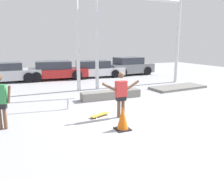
% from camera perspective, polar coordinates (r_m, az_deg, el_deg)
% --- Properties ---
extents(ground_plane, '(36.00, 36.00, 0.00)m').
position_cam_1_polar(ground_plane, '(8.30, 4.34, -6.35)').
color(ground_plane, '#9E9EA3').
extents(skateboarder, '(1.42, 0.21, 1.63)m').
position_cam_1_polar(skateboarder, '(7.69, 2.38, -0.82)').
color(skateboarder, brown).
rests_on(skateboarder, ground_plane).
extents(skateboard, '(0.82, 0.49, 0.08)m').
position_cam_1_polar(skateboard, '(7.99, -3.15, -6.58)').
color(skateboard, gold).
rests_on(skateboard, ground_plane).
extents(grind_box, '(2.93, 0.67, 0.38)m').
position_cam_1_polar(grind_box, '(10.51, -0.25, -1.34)').
color(grind_box, slate).
rests_on(grind_box, ground_plane).
extents(manual_pad, '(3.45, 1.56, 0.13)m').
position_cam_1_polar(manual_pad, '(13.50, 16.81, 0.55)').
color(manual_pad, slate).
rests_on(manual_pad, ground_plane).
extents(grind_rail, '(3.03, 0.47, 0.46)m').
position_cam_1_polar(grind_rail, '(8.95, -19.52, -3.22)').
color(grind_rail, '#B7BABF').
rests_on(grind_rail, ground_plane).
extents(canopy_support_left, '(5.94, 0.20, 5.31)m').
position_cam_1_polar(canopy_support_left, '(11.85, -23.05, 14.45)').
color(canopy_support_left, silver).
rests_on(canopy_support_left, ground_plane).
extents(canopy_support_right, '(5.94, 0.20, 5.31)m').
position_cam_1_polar(canopy_support_right, '(13.86, 7.54, 14.75)').
color(canopy_support_right, silver).
rests_on(canopy_support_right, ground_plane).
extents(parked_car_silver, '(4.50, 1.87, 1.35)m').
position_cam_1_polar(parked_car_silver, '(16.54, -26.17, 3.94)').
color(parked_car_silver, '#B7BABF').
rests_on(parked_car_silver, ground_plane).
extents(parked_car_red, '(4.65, 2.32, 1.35)m').
position_cam_1_polar(parked_car_red, '(16.74, -14.60, 4.85)').
color(parked_car_red, red).
rests_on(parked_car_red, ground_plane).
extents(parked_car_white, '(4.62, 2.16, 1.30)m').
position_cam_1_polar(parked_car_white, '(17.32, -4.59, 5.30)').
color(parked_car_white, white).
rests_on(parked_car_white, ground_plane).
extents(parked_car_grey, '(4.02, 2.15, 1.48)m').
position_cam_1_polar(parked_car_grey, '(18.69, 4.57, 6.06)').
color(parked_car_grey, slate).
rests_on(parked_car_grey, ground_plane).
extents(bystander, '(0.67, 0.28, 1.73)m').
position_cam_1_polar(bystander, '(7.39, -27.15, -2.12)').
color(bystander, brown).
rests_on(bystander, ground_plane).
extents(traffic_cone, '(0.44, 0.44, 0.72)m').
position_cam_1_polar(traffic_cone, '(6.73, 2.80, -7.56)').
color(traffic_cone, black).
rests_on(traffic_cone, ground_plane).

